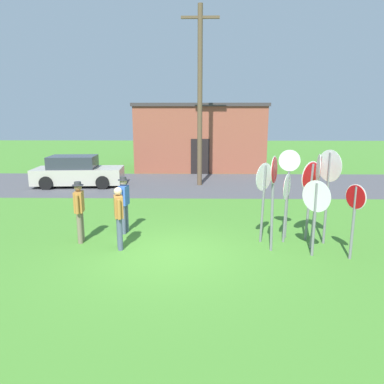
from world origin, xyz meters
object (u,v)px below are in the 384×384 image
object	(u,v)px
stop_sign_far_back	(316,205)
stop_sign_tallest	(288,181)
stop_sign_leaning_right	(286,196)
stop_sign_rear_left	(329,179)
person_in_blue	(119,215)
person_holding_notes	(79,208)
stop_sign_low_front	(317,186)
person_with_sunhat	(124,201)
utility_pole	(200,95)
stop_sign_leaning_left	(354,210)
stop_sign_rear_right	(264,189)
parked_car_on_street	(77,172)
stop_sign_nearest	(273,188)
stop_sign_center_cluster	(310,186)

from	to	relation	value
stop_sign_far_back	stop_sign_tallest	bearing A→B (deg)	104.12
stop_sign_leaning_right	stop_sign_rear_left	bearing A→B (deg)	-4.06
person_in_blue	person_holding_notes	xyz separation A→B (m)	(-1.21, 0.50, 0.03)
stop_sign_low_front	person_with_sunhat	distance (m)	5.50
stop_sign_low_front	stop_sign_leaning_right	size ratio (longest dim) A/B	1.30
utility_pole	person_holding_notes	world-z (taller)	utility_pole
stop_sign_leaning_left	stop_sign_far_back	size ratio (longest dim) A/B	0.97
person_with_sunhat	utility_pole	bearing A→B (deg)	73.12
utility_pole	stop_sign_leaning_right	bearing A→B (deg)	-74.03
stop_sign_rear_left	stop_sign_rear_right	bearing A→B (deg)	177.53
utility_pole	stop_sign_rear_right	size ratio (longest dim) A/B	3.77
stop_sign_leaning_right	person_holding_notes	world-z (taller)	stop_sign_leaning_right
parked_car_on_street	stop_sign_leaning_left	xyz separation A→B (m)	(9.86, -9.17, 0.58)
stop_sign_leaning_left	stop_sign_low_front	xyz separation A→B (m)	(-0.71, 0.72, 0.46)
stop_sign_tallest	stop_sign_far_back	bearing A→B (deg)	-75.88
stop_sign_leaning_right	person_in_blue	world-z (taller)	stop_sign_leaning_right
stop_sign_nearest	person_holding_notes	bearing A→B (deg)	173.87
utility_pole	stop_sign_center_cluster	size ratio (longest dim) A/B	3.73
stop_sign_leaning_left	person_holding_notes	xyz separation A→B (m)	(-7.12, 1.10, -0.28)
stop_sign_nearest	person_in_blue	size ratio (longest dim) A/B	1.49
person_holding_notes	stop_sign_far_back	bearing A→B (deg)	-8.14
stop_sign_tallest	stop_sign_leaning_left	bearing A→B (deg)	-52.72
stop_sign_leaning_right	parked_car_on_street	bearing A→B (deg)	136.75
stop_sign_leaning_left	person_with_sunhat	world-z (taller)	stop_sign_leaning_left
stop_sign_leaning_right	person_with_sunhat	world-z (taller)	stop_sign_leaning_right
utility_pole	stop_sign_center_cluster	xyz separation A→B (m)	(3.07, -8.08, -2.87)
stop_sign_nearest	stop_sign_leaning_right	world-z (taller)	stop_sign_nearest
stop_sign_rear_right	stop_sign_far_back	xyz separation A→B (m)	(1.13, -0.97, -0.21)
stop_sign_nearest	person_in_blue	distance (m)	4.09
stop_sign_center_cluster	person_in_blue	size ratio (longest dim) A/B	1.35
stop_sign_nearest	stop_sign_center_cluster	world-z (taller)	stop_sign_nearest
stop_sign_rear_left	person_holding_notes	bearing A→B (deg)	-179.97
person_with_sunhat	stop_sign_low_front	bearing A→B (deg)	-12.69
utility_pole	person_with_sunhat	bearing A→B (deg)	-106.88
stop_sign_rear_left	utility_pole	bearing A→B (deg)	112.48
utility_pole	parked_car_on_street	bearing A→B (deg)	-177.30
stop_sign_leaning_right	person_with_sunhat	distance (m)	4.73
stop_sign_low_front	stop_sign_far_back	world-z (taller)	stop_sign_low_front
stop_sign_nearest	stop_sign_center_cluster	bearing A→B (deg)	34.83
stop_sign_rear_left	stop_sign_far_back	bearing A→B (deg)	-123.53
utility_pole	stop_sign_rear_left	xyz separation A→B (m)	(3.46, -8.36, -2.62)
stop_sign_far_back	person_in_blue	size ratio (longest dim) A/B	1.16
parked_car_on_street	stop_sign_rear_left	xyz separation A→B (m)	(9.58, -8.07, 1.13)
stop_sign_center_cluster	stop_sign_tallest	xyz separation A→B (m)	(-0.56, 0.24, 0.11)
stop_sign_nearest	stop_sign_rear_right	bearing A→B (deg)	101.38
stop_sign_rear_right	person_holding_notes	distance (m)	5.14
utility_pole	stop_sign_nearest	size ratio (longest dim) A/B	3.38
stop_sign_leaning_left	stop_sign_tallest	size ratio (longest dim) A/B	0.74
stop_sign_rear_right	person_in_blue	world-z (taller)	stop_sign_rear_right
stop_sign_leaning_right	person_holding_notes	bearing A→B (deg)	-179.19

